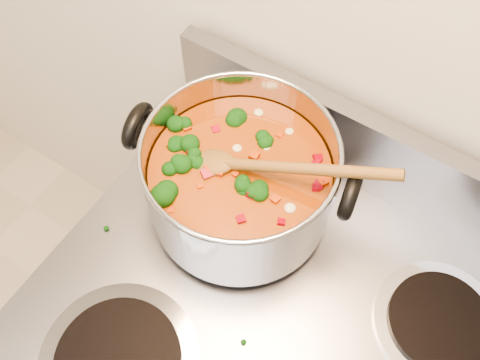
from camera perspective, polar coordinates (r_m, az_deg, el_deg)
name	(u,v)px	position (r m, az deg, el deg)	size (l,w,h in m)	color
stockpot	(240,180)	(0.80, 0.00, -0.04)	(0.35, 0.29, 0.17)	#A6A6AE
wooden_spoon	(255,165)	(0.75, 1.64, 1.56)	(0.30, 0.12, 0.11)	brown
cooktop_crumbs	(130,192)	(0.91, -11.60, -1.26)	(0.04, 0.04, 0.01)	black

